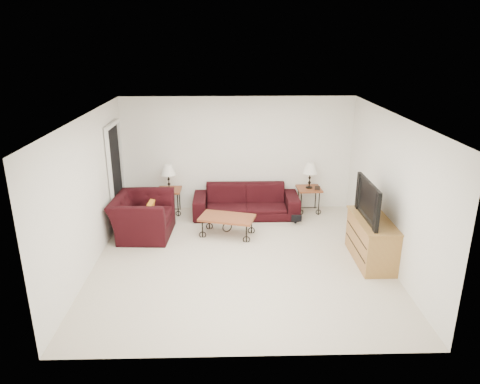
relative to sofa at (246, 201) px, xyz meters
name	(u,v)px	position (x,y,z in m)	size (l,w,h in m)	color
ground	(241,259)	(-0.16, -2.02, -0.33)	(5.00, 5.00, 0.00)	beige
wall_back	(238,154)	(-0.16, 0.48, 0.92)	(5.00, 0.02, 2.50)	white
wall_front	(248,265)	(-0.16, -4.52, 0.92)	(5.00, 0.02, 2.50)	white
wall_left	(89,193)	(-2.66, -2.02, 0.92)	(0.02, 5.00, 2.50)	white
wall_right	(391,190)	(2.34, -2.02, 0.92)	(0.02, 5.00, 2.50)	white
ceiling	(241,116)	(-0.16, -2.02, 2.17)	(5.00, 5.00, 0.00)	white
doorway	(116,177)	(-2.63, -0.37, 0.69)	(0.08, 0.94, 2.04)	black
sofa	(246,201)	(0.00, 0.00, 0.00)	(2.25, 0.88, 0.66)	black
side_table_left	(170,201)	(-1.66, 0.18, -0.05)	(0.51, 0.51, 0.55)	brown
side_table_right	(308,200)	(1.39, 0.18, -0.05)	(0.51, 0.51, 0.56)	brown
lamp_left	(169,177)	(-1.66, 0.18, 0.50)	(0.31, 0.31, 0.55)	black
lamp_right	(310,176)	(1.39, 0.18, 0.51)	(0.32, 0.32, 0.56)	black
photo_frame_left	(161,190)	(-1.81, 0.03, 0.27)	(0.11, 0.01, 0.09)	black
photo_frame_right	(317,188)	(1.54, 0.03, 0.28)	(0.11, 0.01, 0.09)	black
coffee_table	(227,226)	(-0.40, -1.01, -0.13)	(1.04, 0.56, 0.39)	brown
armchair	(143,216)	(-2.04, -0.95, 0.07)	(1.22, 1.07, 0.79)	black
throw_pillow	(150,211)	(-1.89, -1.00, 0.19)	(0.36, 0.09, 0.36)	orange
tv_stand	(371,240)	(2.07, -2.12, 0.06)	(0.54, 1.29, 0.77)	olive
television	(374,201)	(2.05, -2.12, 0.78)	(1.15, 0.15, 0.66)	black
backpack	(296,214)	(1.01, -0.48, -0.12)	(0.32, 0.24, 0.41)	black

